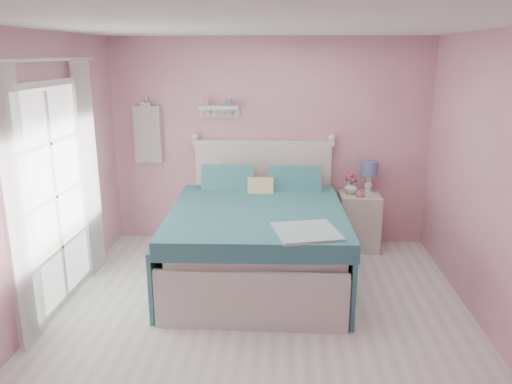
# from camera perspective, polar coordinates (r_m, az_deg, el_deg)

# --- Properties ---
(floor) EXTENTS (4.50, 4.50, 0.00)m
(floor) POSITION_cam_1_polar(r_m,az_deg,el_deg) (4.68, 0.39, -15.20)
(floor) COLOR beige
(floor) RESTS_ON ground
(room_shell) EXTENTS (4.50, 4.50, 4.50)m
(room_shell) POSITION_cam_1_polar(r_m,az_deg,el_deg) (4.10, 0.43, 4.19)
(room_shell) COLOR #C27B88
(room_shell) RESTS_ON floor
(bed) EXTENTS (1.87, 2.33, 1.34)m
(bed) POSITION_cam_1_polar(r_m,az_deg,el_deg) (5.48, 0.24, -5.40)
(bed) COLOR silver
(bed) RESTS_ON floor
(nightstand) EXTENTS (0.49, 0.48, 0.71)m
(nightstand) POSITION_cam_1_polar(r_m,az_deg,el_deg) (6.41, 11.65, -3.31)
(nightstand) COLOR beige
(nightstand) RESTS_ON floor
(table_lamp) EXTENTS (0.20, 0.20, 0.40)m
(table_lamp) POSITION_cam_1_polar(r_m,az_deg,el_deg) (6.33, 12.83, 2.39)
(table_lamp) COLOR white
(table_lamp) RESTS_ON nightstand
(vase) EXTENTS (0.18, 0.18, 0.17)m
(vase) POSITION_cam_1_polar(r_m,az_deg,el_deg) (6.30, 10.79, 0.58)
(vase) COLOR silver
(vase) RESTS_ON nightstand
(teacup) EXTENTS (0.10, 0.10, 0.08)m
(teacup) POSITION_cam_1_polar(r_m,az_deg,el_deg) (6.18, 11.86, -0.20)
(teacup) COLOR #C88693
(teacup) RESTS_ON nightstand
(roses) EXTENTS (0.14, 0.11, 0.12)m
(roses) POSITION_cam_1_polar(r_m,az_deg,el_deg) (6.26, 10.84, 1.64)
(roses) COLOR #D0476E
(roses) RESTS_ON vase
(wall_shelf) EXTENTS (0.50, 0.15, 0.25)m
(wall_shelf) POSITION_cam_1_polar(r_m,az_deg,el_deg) (6.30, -4.26, 9.50)
(wall_shelf) COLOR silver
(wall_shelf) RESTS_ON room_shell
(hanging_dress) EXTENTS (0.34, 0.03, 0.72)m
(hanging_dress) POSITION_cam_1_polar(r_m,az_deg,el_deg) (6.52, -12.33, 6.43)
(hanging_dress) COLOR white
(hanging_dress) RESTS_ON room_shell
(french_door) EXTENTS (0.04, 1.32, 2.16)m
(french_door) POSITION_cam_1_polar(r_m,az_deg,el_deg) (5.10, -22.01, -0.59)
(french_door) COLOR silver
(french_door) RESTS_ON floor
(curtain_near) EXTENTS (0.04, 0.40, 2.32)m
(curtain_near) POSITION_cam_1_polar(r_m,az_deg,el_deg) (4.42, -25.59, -1.95)
(curtain_near) COLOR white
(curtain_near) RESTS_ON floor
(curtain_far) EXTENTS (0.04, 0.40, 2.32)m
(curtain_far) POSITION_cam_1_polar(r_m,az_deg,el_deg) (5.71, -18.55, 2.48)
(curtain_far) COLOR white
(curtain_far) RESTS_ON floor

